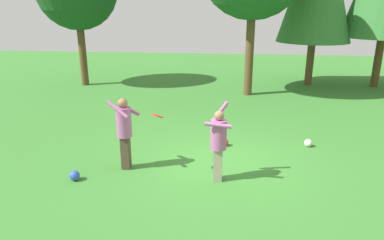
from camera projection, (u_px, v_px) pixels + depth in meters
The scene contains 7 objects.
ground_plane at pixel (217, 164), 8.46m from camera, with size 40.00×40.00×0.00m, color #387A2D.
person_thrower at pixel (218, 140), 7.40m from camera, with size 0.55×0.50×1.73m.
person_catcher at pixel (124, 128), 7.93m from camera, with size 0.69×0.64×1.69m.
frisbee at pixel (157, 116), 7.45m from camera, with size 0.37×0.37×0.13m.
ball_blue at pixel (75, 176), 7.64m from camera, with size 0.22×0.22×0.22m, color blue.
ball_red at pixel (225, 142), 9.51m from camera, with size 0.20×0.20×0.20m, color red.
ball_white at pixel (308, 143), 9.45m from camera, with size 0.21×0.21×0.21m, color white.
Camera 1 is at (0.23, -7.72, 3.65)m, focal length 32.85 mm.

